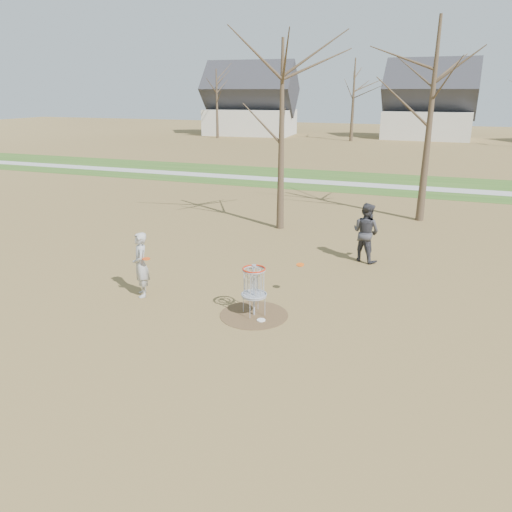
{
  "coord_description": "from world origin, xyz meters",
  "views": [
    {
      "loc": [
        4.18,
        -11.13,
        5.59
      ],
      "look_at": [
        -0.5,
        1.5,
        1.1
      ],
      "focal_mm": 35.0,
      "sensor_mm": 36.0,
      "label": 1
    }
  ],
  "objects": [
    {
      "name": "bare_trees",
      "position": [
        1.78,
        35.79,
        5.35
      ],
      "size": [
        52.62,
        44.98,
        9.0
      ],
      "color": "#382B1E",
      "rests_on": "ground"
    },
    {
      "name": "dirt_circle",
      "position": [
        0.0,
        0.0,
        0.01
      ],
      "size": [
        1.8,
        1.8,
        0.01
      ],
      "primitive_type": "cylinder",
      "color": "#47331E",
      "rests_on": "ground"
    },
    {
      "name": "houses_row",
      "position": [
        4.32,
        52.56,
        3.52
      ],
      "size": [
        56.51,
        10.01,
        7.26
      ],
      "color": "silver",
      "rests_on": "ground"
    },
    {
      "name": "ground",
      "position": [
        0.0,
        0.0,
        0.0
      ],
      "size": [
        160.0,
        160.0,
        0.0
      ],
      "primitive_type": "plane",
      "color": "brown",
      "rests_on": "ground"
    },
    {
      "name": "disc_grounded",
      "position": [
        0.29,
        -0.27,
        0.02
      ],
      "size": [
        0.22,
        0.22,
        0.02
      ],
      "primitive_type": "cylinder",
      "color": "white",
      "rests_on": "dirt_circle"
    },
    {
      "name": "player_standing",
      "position": [
        -3.45,
        0.13,
        0.93
      ],
      "size": [
        0.76,
        0.81,
        1.86
      ],
      "primitive_type": "imported",
      "rotation": [
        0.0,
        0.0,
        -0.95
      ],
      "color": "#A5A5A5",
      "rests_on": "ground"
    },
    {
      "name": "green_band",
      "position": [
        0.0,
        21.0,
        0.01
      ],
      "size": [
        160.0,
        8.0,
        0.01
      ],
      "primitive_type": "cube",
      "color": "#2D5119",
      "rests_on": "ground"
    },
    {
      "name": "disc_golf_basket",
      "position": [
        0.0,
        0.0,
        0.91
      ],
      "size": [
        0.64,
        0.64,
        1.35
      ],
      "color": "#9EA3AD",
      "rests_on": "ground"
    },
    {
      "name": "footpath",
      "position": [
        0.0,
        20.0,
        0.01
      ],
      "size": [
        160.0,
        1.5,
        0.01
      ],
      "primitive_type": "cube",
      "color": "#9E9E99",
      "rests_on": "green_band"
    },
    {
      "name": "player_throwing",
      "position": [
        2.02,
        5.42,
        1.01
      ],
      "size": [
        1.22,
        1.11,
        2.03
      ],
      "primitive_type": "imported",
      "rotation": [
        0.0,
        0.0,
        2.71
      ],
      "color": "#36363B",
      "rests_on": "ground"
    },
    {
      "name": "discs_in_play",
      "position": [
        -1.11,
        0.87,
        1.05
      ],
      "size": [
        4.16,
        1.85,
        0.27
      ],
      "color": "#EC540C",
      "rests_on": "ground"
    }
  ]
}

